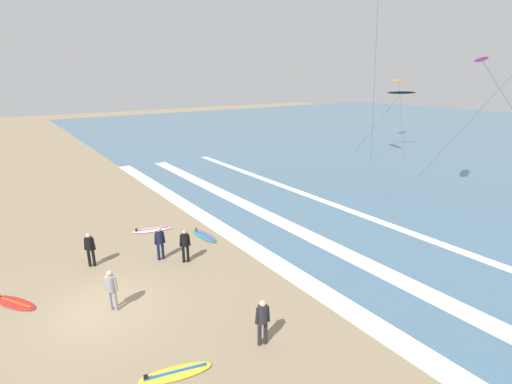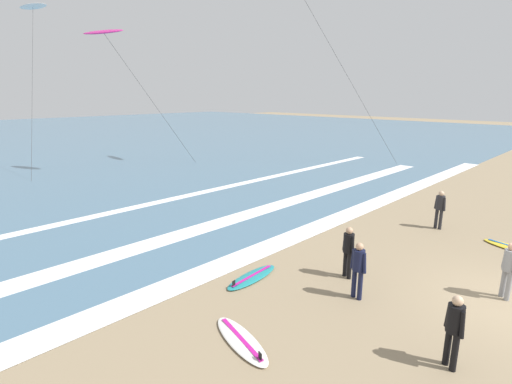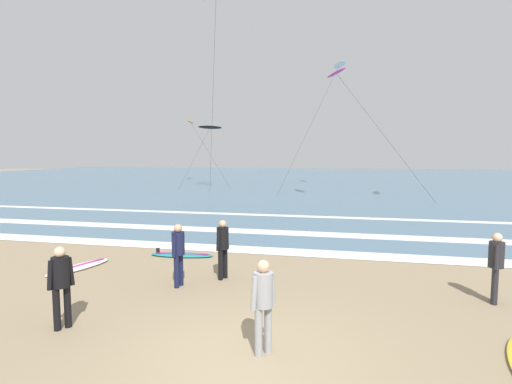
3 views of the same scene
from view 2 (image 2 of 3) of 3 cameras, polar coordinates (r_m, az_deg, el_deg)
The scene contains 12 objects.
wave_foam_shoreline at distance 15.36m, azimuth 5.81°, elevation -6.42°, with size 44.92×1.06×0.01m, color white.
wave_foam_mid_break at distance 16.28m, azimuth -7.84°, elevation -5.27°, with size 40.02×1.05×0.01m, color white.
wave_foam_outer_break at distance 20.47m, azimuth -14.59°, elevation -1.55°, with size 41.48×0.64×0.01m, color white.
surfer_right_near at distance 12.00m, azimuth 13.38°, elevation -7.94°, with size 0.32×0.51×1.60m.
surfer_background_far at distance 17.53m, azimuth 25.34°, elevation -1.90°, with size 0.32×0.51×1.60m.
surfer_mid_group at distance 10.89m, azimuth 14.76°, elevation -10.36°, with size 0.32×0.52×1.60m.
surfer_foreground_main at distance 12.50m, azimuth 33.09°, elevation -9.03°, with size 0.40×0.44×1.60m.
surfer_left_near at distance 9.01m, azimuth 27.05°, elevation -17.01°, with size 0.34×0.48×1.60m.
surfboard_foreground_flat at distance 9.31m, azimuth -2.18°, elevation -20.87°, with size 1.14×2.18×0.25m.
surfboard_near_water at distance 11.98m, azimuth -0.59°, elevation -12.34°, with size 2.15×0.79×0.25m.
kite_magenta_low_near at distance 28.01m, azimuth -21.44°, elevation 20.89°, with size 7.98×3.26×9.39m.
kite_white_mid_center at distance 39.29m, azimuth -29.87°, elevation 22.41°, with size 5.50×11.38×12.53m.
Camera 2 is at (-11.30, -1.51, 5.39)m, focal length 27.31 mm.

